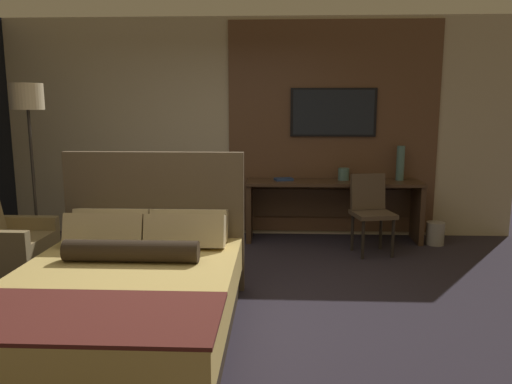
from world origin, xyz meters
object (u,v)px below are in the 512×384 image
(vase_tall, at_px, (400,163))
(book, at_px, (284,179))
(bed, at_px, (125,294))
(tv, at_px, (333,112))
(desk, at_px, (333,199))
(waste_bin, at_px, (435,233))
(desk_chair, at_px, (370,206))
(floor_lamp, at_px, (28,112))
(vase_short, at_px, (344,174))
(armchair_by_window, at_px, (9,250))

(vase_tall, height_order, book, vase_tall)
(bed, distance_m, tv, 3.73)
(bed, height_order, vase_tall, bed)
(desk, height_order, waste_bin, desk)
(desk_chair, xyz_separation_m, floor_lamp, (-3.76, -0.39, 1.08))
(tv, bearing_deg, book, -161.74)
(floor_lamp, relative_size, vase_short, 12.58)
(armchair_by_window, xyz_separation_m, vase_short, (3.52, 1.60, 0.57))
(vase_tall, bearing_deg, book, -177.00)
(bed, relative_size, armchair_by_window, 2.84)
(bed, distance_m, floor_lamp, 2.75)
(bed, xyz_separation_m, book, (1.20, 2.78, 0.45))
(book, bearing_deg, vase_short, 4.19)
(desk_chair, bearing_deg, book, 139.89)
(tv, height_order, vase_tall, tv)
(vase_short, bearing_deg, vase_tall, 1.73)
(tv, height_order, book, tv)
(tv, relative_size, book, 4.27)
(book, relative_size, waste_bin, 0.91)
(desk_chair, bearing_deg, desk, 112.93)
(tv, distance_m, waste_bin, 1.97)
(vase_short, bearing_deg, floor_lamp, -164.32)
(bed, distance_m, desk_chair, 3.15)
(desk, xyz_separation_m, vase_short, (0.13, 0.05, 0.31))
(desk_chair, xyz_separation_m, vase_tall, (0.47, 0.62, 0.43))
(floor_lamp, distance_m, vase_tall, 4.40)
(desk_chair, bearing_deg, waste_bin, 10.25)
(bed, xyz_separation_m, vase_tall, (2.67, 2.86, 0.66))
(desk_chair, relative_size, book, 3.59)
(vase_short, bearing_deg, bed, -124.64)
(desk, relative_size, desk_chair, 2.38)
(desk_chair, bearing_deg, floor_lamp, 174.13)
(bed, xyz_separation_m, armchair_by_window, (-1.56, 1.24, -0.06))
(desk_chair, distance_m, book, 1.16)
(bed, xyz_separation_m, desk_chair, (2.20, 2.24, 0.23))
(armchair_by_window, distance_m, vase_tall, 4.59)
(vase_short, distance_m, waste_bin, 1.34)
(desk_chair, distance_m, vase_short, 0.70)
(vase_tall, bearing_deg, waste_bin, -32.83)
(armchair_by_window, xyz_separation_m, book, (2.76, 1.54, 0.51))
(desk, height_order, vase_short, vase_short)
(bed, bearing_deg, tv, 58.56)
(tv, bearing_deg, vase_short, -48.61)
(desk_chair, xyz_separation_m, vase_short, (-0.24, 0.59, 0.29))
(tv, xyz_separation_m, waste_bin, (1.25, -0.39, -1.47))
(vase_short, bearing_deg, armchair_by_window, -155.59)
(bed, distance_m, vase_short, 3.48)
(bed, relative_size, vase_short, 14.36)
(tv, bearing_deg, armchair_by_window, -152.69)
(floor_lamp, height_order, waste_bin, floor_lamp)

